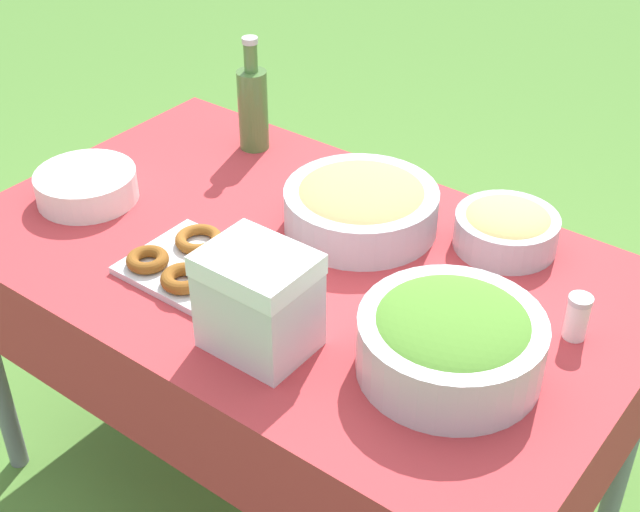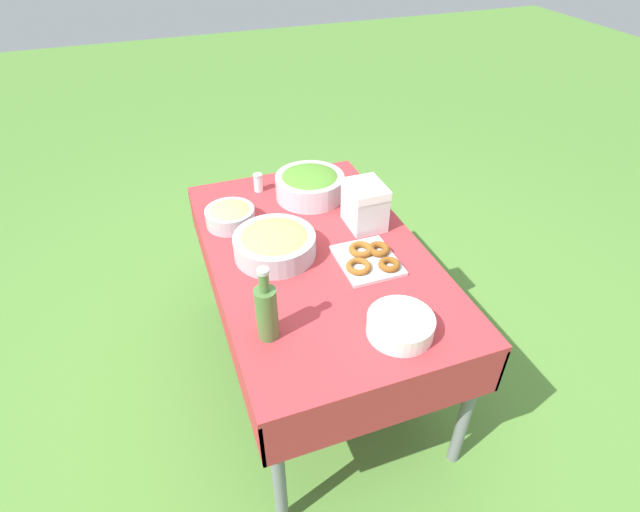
# 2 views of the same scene
# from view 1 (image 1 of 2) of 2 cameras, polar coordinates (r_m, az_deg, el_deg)

# --- Properties ---
(ground_plane) EXTENTS (14.00, 14.00, 0.00)m
(ground_plane) POSITION_cam_1_polar(r_m,az_deg,el_deg) (2.47, -1.12, -14.75)
(ground_plane) COLOR #568C38
(picnic_table) EXTENTS (1.50, 0.91, 0.77)m
(picnic_table) POSITION_cam_1_polar(r_m,az_deg,el_deg) (2.01, -1.34, -2.24)
(picnic_table) COLOR #B73338
(picnic_table) RESTS_ON ground_plane
(salad_bowl) EXTENTS (0.34, 0.34, 0.14)m
(salad_bowl) POSITION_cam_1_polar(r_m,az_deg,el_deg) (1.63, 8.38, -5.31)
(salad_bowl) COLOR silver
(salad_bowl) RESTS_ON picnic_table
(pasta_bowl) EXTENTS (0.23, 0.23, 0.10)m
(pasta_bowl) POSITION_cam_1_polar(r_m,az_deg,el_deg) (2.00, 11.85, 1.80)
(pasta_bowl) COLOR #B2B7BC
(pasta_bowl) RESTS_ON picnic_table
(donut_platter) EXTENTS (0.29, 0.25, 0.05)m
(donut_platter) POSITION_cam_1_polar(r_m,az_deg,el_deg) (1.91, -8.15, -0.52)
(donut_platter) COLOR silver
(donut_platter) RESTS_ON picnic_table
(plate_stack) EXTENTS (0.24, 0.24, 0.07)m
(plate_stack) POSITION_cam_1_polar(r_m,az_deg,el_deg) (2.20, -14.71, 4.36)
(plate_stack) COLOR white
(plate_stack) RESTS_ON picnic_table
(olive_oil_bottle) EXTENTS (0.08, 0.08, 0.30)m
(olive_oil_bottle) POSITION_cam_1_polar(r_m,az_deg,el_deg) (2.34, -4.32, 9.58)
(olive_oil_bottle) COLOR #4C7238
(olive_oil_bottle) RESTS_ON picnic_table
(bread_bowl) EXTENTS (0.35, 0.35, 0.12)m
(bread_bowl) POSITION_cam_1_polar(r_m,az_deg,el_deg) (2.01, 2.64, 3.31)
(bread_bowl) COLOR #B2B7BC
(bread_bowl) RESTS_ON picnic_table
(cooler_box) EXTENTS (0.20, 0.16, 0.21)m
(cooler_box) POSITION_cam_1_polar(r_m,az_deg,el_deg) (1.65, -3.96, -2.91)
(cooler_box) COLOR silver
(cooler_box) RESTS_ON picnic_table
(salt_shaker) EXTENTS (0.05, 0.05, 0.10)m
(salt_shaker) POSITION_cam_1_polar(r_m,az_deg,el_deg) (1.77, 16.14, -3.76)
(salt_shaker) COLOR white
(salt_shaker) RESTS_ON picnic_table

